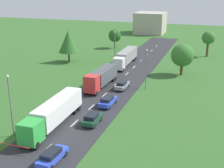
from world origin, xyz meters
TOP-DOWN VIEW (x-y plane):
  - road at (0.00, 24.50)m, footprint 10.00×140.00m
  - lane_marking_centre at (0.00, 19.15)m, footprint 0.16×119.06m
  - truck_lead at (-2.34, 14.06)m, footprint 2.76×14.43m
  - truck_second at (-2.18, 32.59)m, footprint 2.78×11.71m
  - truck_third at (-2.59, 50.84)m, footprint 2.80×14.38m
  - car_lead at (2.08, 5.63)m, footprint 1.95×4.64m
  - car_second at (2.52, 16.38)m, footprint 1.86×4.01m
  - car_third at (2.28, 23.76)m, footprint 1.96×4.63m
  - car_fourth at (2.05, 32.74)m, footprint 1.81×4.49m
  - barrier_gate at (-4.80, 5.95)m, footprint 4.64×0.28m
  - lamppost_lead at (-5.99, 9.55)m, footprint 0.36×0.36m
  - lamppost_second at (6.34, 34.32)m, footprint 0.36×0.36m
  - lamppost_third at (-6.00, 52.40)m, footprint 0.36×0.36m
  - tree_oak at (11.72, 46.52)m, footprint 5.07×5.07m
  - tree_birch at (16.40, 67.53)m, footprint 3.65×3.65m
  - tree_maple at (-12.04, 70.43)m, footprint 4.01×4.01m
  - tree_pine at (-17.58, 49.06)m, footprint 5.09×5.09m
  - distant_building at (-8.10, 105.11)m, footprint 11.79×12.07m

SIDE VIEW (x-z plane):
  - road at x=0.00m, z-range 0.00..0.06m
  - lane_marking_centre at x=0.00m, z-range 0.06..0.07m
  - barrier_gate at x=-4.80m, z-range 0.17..1.22m
  - car_lead at x=2.08m, z-range 0.09..1.59m
  - car_fourth at x=2.05m, z-range 0.09..1.61m
  - car_third at x=2.28m, z-range 0.10..1.62m
  - car_second at x=2.52m, z-range 0.09..1.65m
  - truck_second at x=-2.18m, z-range 0.28..3.87m
  - truck_lead at x=-2.34m, z-range 0.34..3.85m
  - truck_third at x=-2.59m, z-range 0.33..3.88m
  - tree_maple at x=-12.04m, z-range 0.98..6.98m
  - distant_building at x=-8.10m, z-range 0.00..8.49m
  - lamppost_second at x=6.34m, z-range 0.47..8.31m
  - tree_oak at x=11.72m, z-range 0.97..8.03m
  - lamppost_third at x=-6.00m, z-range 0.48..8.62m
  - lamppost_lead at x=-5.99m, z-range 0.48..9.05m
  - tree_birch at x=16.40m, z-range 1.67..8.86m
  - tree_pine at x=-17.58m, z-range 1.29..9.49m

